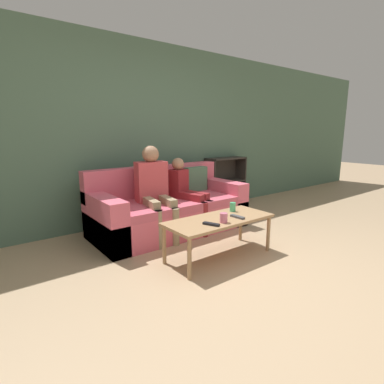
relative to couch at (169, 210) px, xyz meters
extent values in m
plane|color=tan|center=(0.00, -1.65, -0.29)|extent=(22.00, 22.00, 0.00)
cube|color=#4C6B56|center=(0.00, 0.69, 1.01)|extent=(12.00, 0.06, 2.60)
cube|color=#DB5B70|center=(-0.01, -0.04, -0.12)|extent=(2.06, 0.93, 0.35)
cube|color=#C95467|center=(-0.01, -0.13, 0.11)|extent=(1.62, 0.75, 0.10)
cube|color=#DB5B70|center=(-0.01, 0.34, 0.36)|extent=(2.06, 0.18, 0.41)
cube|color=#DB5B70|center=(-0.93, -0.04, 0.01)|extent=(0.22, 0.93, 0.61)
cube|color=#DB5B70|center=(0.91, -0.04, 0.01)|extent=(0.22, 0.93, 0.61)
cube|color=#4C7556|center=(0.60, 0.19, 0.34)|extent=(0.36, 0.12, 0.36)
cube|color=#332D28|center=(1.16, 0.51, 0.15)|extent=(0.02, 0.28, 0.88)
cube|color=#332D28|center=(1.91, 0.51, 0.15)|extent=(0.02, 0.28, 0.88)
cube|color=#332D28|center=(1.53, 0.63, 0.15)|extent=(0.78, 0.02, 0.88)
cube|color=#332D28|center=(1.53, 0.51, -0.28)|extent=(0.78, 0.28, 0.02)
cube|color=#332D28|center=(1.53, 0.51, 0.17)|extent=(0.73, 0.28, 0.02)
cube|color=#332D28|center=(1.53, 0.51, 0.57)|extent=(0.78, 0.28, 0.02)
cube|color=#2D7A4C|center=(1.19, 0.50, -0.10)|extent=(0.05, 0.21, 0.32)
cube|color=#2D7A4C|center=(1.26, 0.50, -0.13)|extent=(0.06, 0.21, 0.28)
cube|color=#6699A8|center=(1.32, 0.49, -0.15)|extent=(0.05, 0.18, 0.24)
cube|color=#993D84|center=(1.38, 0.50, -0.13)|extent=(0.06, 0.23, 0.28)
cube|color=#232328|center=(1.44, 0.50, -0.08)|extent=(0.05, 0.21, 0.37)
cube|color=#993D84|center=(1.50, 0.49, -0.12)|extent=(0.06, 0.20, 0.29)
cube|color=#6699A8|center=(1.57, 0.50, -0.11)|extent=(0.06, 0.21, 0.32)
cylinder|color=#A87F56|center=(-0.62, -1.28, -0.09)|extent=(0.04, 0.04, 0.40)
cylinder|color=#A87F56|center=(0.49, -1.28, -0.09)|extent=(0.04, 0.04, 0.40)
cylinder|color=#A87F56|center=(-0.62, -0.86, -0.09)|extent=(0.04, 0.04, 0.40)
cylinder|color=#A87F56|center=(0.49, -0.86, -0.09)|extent=(0.04, 0.04, 0.40)
cube|color=#A87F56|center=(-0.07, -1.07, 0.13)|extent=(1.20, 0.51, 0.03)
cylinder|color=#9E8966|center=(-0.45, -0.47, -0.07)|extent=(0.10, 0.10, 0.45)
cylinder|color=#9E8966|center=(-0.24, -0.50, -0.07)|extent=(0.10, 0.10, 0.45)
cube|color=#9E8966|center=(-0.41, -0.23, 0.20)|extent=(0.17, 0.43, 0.09)
cube|color=#9E8966|center=(-0.20, -0.26, 0.20)|extent=(0.17, 0.43, 0.09)
cube|color=#C6474C|center=(-0.27, 0.00, 0.41)|extent=(0.41, 0.26, 0.51)
sphere|color=#A87A5B|center=(-0.27, 0.00, 0.76)|extent=(0.21, 0.21, 0.21)
cylinder|color=maroon|center=(0.22, -0.48, -0.07)|extent=(0.11, 0.11, 0.45)
cylinder|color=maroon|center=(0.33, -0.46, -0.07)|extent=(0.11, 0.11, 0.45)
cube|color=maroon|center=(0.16, -0.25, 0.20)|extent=(0.20, 0.43, 0.09)
cube|color=maroon|center=(0.27, -0.22, 0.20)|extent=(0.20, 0.43, 0.09)
cube|color=maroon|center=(0.16, 0.01, 0.35)|extent=(0.26, 0.25, 0.38)
sphere|color=#A87A5B|center=(0.16, 0.01, 0.61)|extent=(0.17, 0.17, 0.17)
cylinder|color=pink|center=(-0.13, -1.20, 0.19)|extent=(0.08, 0.08, 0.10)
cylinder|color=#4CB77A|center=(0.25, -0.95, 0.19)|extent=(0.07, 0.07, 0.10)
cube|color=black|center=(-0.29, -1.19, 0.15)|extent=(0.11, 0.18, 0.02)
cube|color=#47474C|center=(0.10, -1.17, 0.15)|extent=(0.06, 0.17, 0.02)
camera|label=1|loc=(-2.15, -3.30, 1.05)|focal=28.00mm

